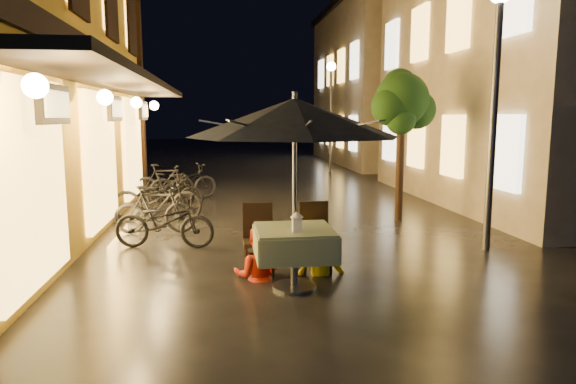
{
  "coord_description": "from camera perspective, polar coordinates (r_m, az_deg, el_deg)",
  "views": [
    {
      "loc": [
        -1.3,
        -5.67,
        2.17
      ],
      "look_at": [
        -0.39,
        1.15,
        1.15
      ],
      "focal_mm": 32.0,
      "sensor_mm": 36.0,
      "label": 1
    }
  ],
  "objects": [
    {
      "name": "ground",
      "position": [
        6.2,
        5.06,
        -12.06
      ],
      "size": [
        90.0,
        90.0,
        0.0
      ],
      "primitive_type": "plane",
      "color": "black",
      "rests_on": "ground"
    },
    {
      "name": "east_building_near",
      "position": [
        15.06,
        28.82,
        12.13
      ],
      "size": [
        7.3,
        9.3,
        6.8
      ],
      "color": "#C3B49D",
      "rests_on": "ground"
    },
    {
      "name": "east_building_far",
      "position": [
        25.29,
        13.01,
        11.59
      ],
      "size": [
        7.3,
        10.3,
        7.3
      ],
      "color": "#C3B49D",
      "rests_on": "ground"
    },
    {
      "name": "street_tree",
      "position": [
        10.84,
        12.6,
        9.56
      ],
      "size": [
        1.43,
        1.2,
        3.15
      ],
      "color": "black",
      "rests_on": "ground"
    },
    {
      "name": "streetlamp_near",
      "position": [
        8.82,
        22.14,
        12.69
      ],
      "size": [
        0.36,
        0.36,
        4.23
      ],
      "color": "#59595E",
      "rests_on": "ground"
    },
    {
      "name": "streetlamp_far",
      "position": [
        20.14,
        4.79,
        10.52
      ],
      "size": [
        0.36,
        0.36,
        4.23
      ],
      "color": "#59595E",
      "rests_on": "ground"
    },
    {
      "name": "cafe_table",
      "position": [
        6.47,
        0.71,
        -5.71
      ],
      "size": [
        0.99,
        0.99,
        0.78
      ],
      "color": "#59595E",
      "rests_on": "ground"
    },
    {
      "name": "patio_umbrella",
      "position": [
        6.28,
        0.73,
        8.25
      ],
      "size": [
        2.63,
        2.63,
        2.46
      ],
      "color": "#59595E",
      "rests_on": "ground"
    },
    {
      "name": "cafe_chair_left",
      "position": [
        7.16,
        -3.33,
        -4.76
      ],
      "size": [
        0.42,
        0.42,
        0.97
      ],
      "color": "black",
      "rests_on": "ground"
    },
    {
      "name": "cafe_chair_right",
      "position": [
        7.26,
        3.0,
        -4.57
      ],
      "size": [
        0.42,
        0.42,
        0.97
      ],
      "color": "black",
      "rests_on": "ground"
    },
    {
      "name": "table_lantern",
      "position": [
        6.2,
        0.99,
        -3.2
      ],
      "size": [
        0.16,
        0.16,
        0.25
      ],
      "color": "white",
      "rests_on": "cafe_table"
    },
    {
      "name": "person_orange",
      "position": [
        6.9,
        -3.45,
        -4.01
      ],
      "size": [
        0.74,
        0.62,
        1.37
      ],
      "primitive_type": "imported",
      "rotation": [
        0.0,
        0.0,
        2.98
      ],
      "color": "red",
      "rests_on": "ground"
    },
    {
      "name": "person_yellow",
      "position": [
        7.08,
        3.57,
        -3.69
      ],
      "size": [
        0.89,
        0.52,
        1.37
      ],
      "primitive_type": "imported",
      "rotation": [
        0.0,
        0.0,
        3.16
      ],
      "color": "#FFD400",
      "rests_on": "ground"
    },
    {
      "name": "bicycle_0",
      "position": [
        8.73,
        -13.57,
        -3.26
      ],
      "size": [
        1.73,
        0.85,
        0.87
      ],
      "primitive_type": "imported",
      "rotation": [
        0.0,
        0.0,
        1.4
      ],
      "color": "black",
      "rests_on": "ground"
    },
    {
      "name": "bicycle_1",
      "position": [
        9.84,
        -14.56,
        -1.9
      ],
      "size": [
        1.51,
        0.46,
        0.9
      ],
      "primitive_type": "imported",
      "rotation": [
        0.0,
        0.0,
        1.55
      ],
      "color": "black",
      "rests_on": "ground"
    },
    {
      "name": "bicycle_2",
      "position": [
        11.03,
        -14.36,
        -0.59
      ],
      "size": [
        1.93,
        0.85,
        0.98
      ],
      "primitive_type": "imported",
      "rotation": [
        0.0,
        0.0,
        1.46
      ],
      "color": "black",
      "rests_on": "ground"
    },
    {
      "name": "bicycle_3",
      "position": [
        11.97,
        -12.9,
        -0.06
      ],
      "size": [
        1.53,
        0.59,
        0.9
      ],
      "primitive_type": "imported",
      "rotation": [
        0.0,
        0.0,
        1.68
      ],
      "color": "black",
      "rests_on": "ground"
    },
    {
      "name": "bicycle_4",
      "position": [
        13.6,
        -11.53,
        1.08
      ],
      "size": [
        1.89,
        1.29,
        0.94
      ],
      "primitive_type": "imported",
      "rotation": [
        0.0,
        0.0,
        1.98
      ],
      "color": "black",
      "rests_on": "ground"
    },
    {
      "name": "bicycle_5",
      "position": [
        13.94,
        -13.57,
        1.15
      ],
      "size": [
        1.55,
        0.48,
        0.92
      ],
      "primitive_type": "imported",
      "rotation": [
        0.0,
        0.0,
        1.6
      ],
      "color": "black",
      "rests_on": "ground"
    }
  ]
}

